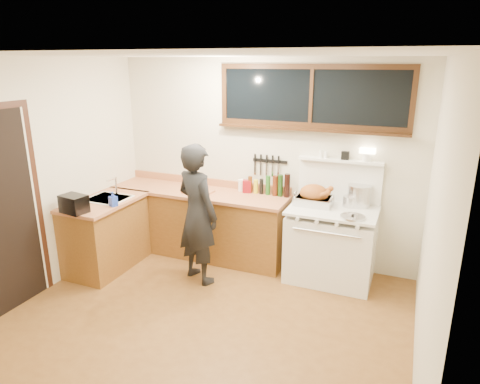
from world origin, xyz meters
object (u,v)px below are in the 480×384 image
at_px(vintage_stove, 331,243).
at_px(cutting_board, 198,189).
at_px(man, 197,214).
at_px(roast_turkey, 314,196).

relative_size(vintage_stove, cutting_board, 4.09).
bearing_deg(man, roast_turkey, 29.46).
bearing_deg(cutting_board, roast_turkey, 3.86).
bearing_deg(man, cutting_board, 116.71).
height_order(vintage_stove, man, man).
bearing_deg(vintage_stove, roast_turkey, 166.30).
relative_size(cutting_board, roast_turkey, 0.82).
bearing_deg(vintage_stove, man, -156.79).
xyz_separation_m(vintage_stove, cutting_board, (-1.76, -0.04, 0.48)).
bearing_deg(cutting_board, vintage_stove, 1.37).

